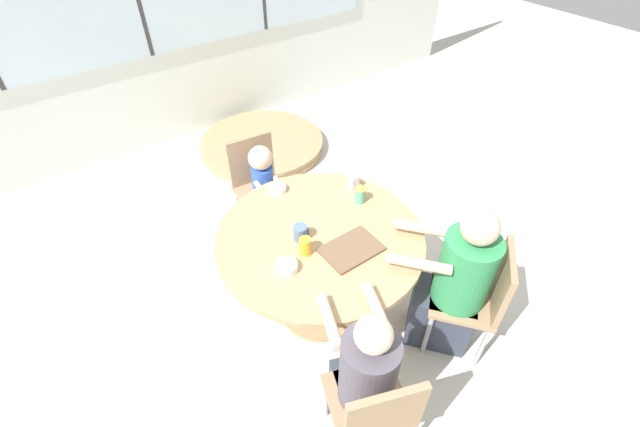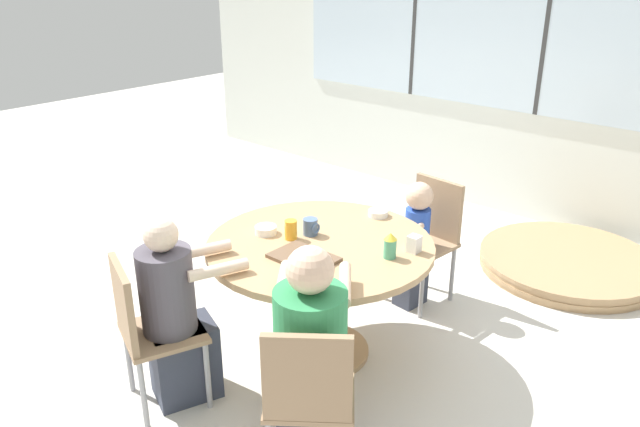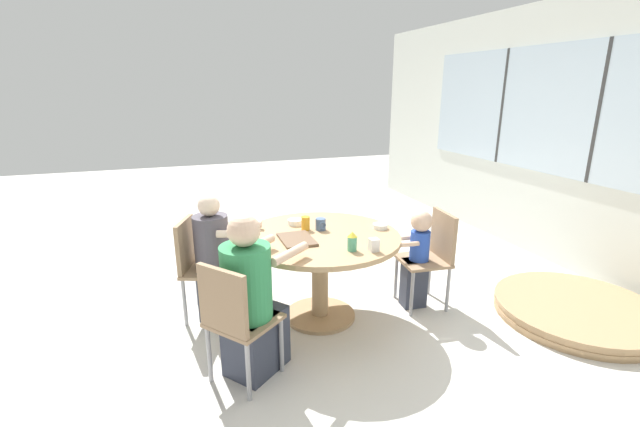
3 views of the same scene
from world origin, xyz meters
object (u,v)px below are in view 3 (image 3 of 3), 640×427
(person_man_blue_shirt, at_px, (217,263))
(person_woman_green_shirt, at_px, (251,304))
(chair_for_woman_green_shirt, at_px, (234,315))
(folded_table_stack, at_px, (577,310))
(juice_glass, at_px, (306,223))
(chair_for_man_blue_shirt, at_px, (197,260))
(bowl_white_shallow, at_px, (295,222))
(chair_for_toddler, at_px, (433,251))
(person_toddler, at_px, (417,258))
(sippy_cup, at_px, (352,241))
(milk_carton_small, at_px, (374,245))
(bowl_cereal, at_px, (380,226))
(coffee_mug, at_px, (321,224))

(person_man_blue_shirt, bearing_deg, person_woman_green_shirt, 29.83)
(chair_for_woman_green_shirt, distance_m, folded_table_stack, 2.93)
(chair_for_woman_green_shirt, height_order, juice_glass, juice_glass)
(chair_for_man_blue_shirt, relative_size, person_man_blue_shirt, 0.80)
(bowl_white_shallow, bearing_deg, folded_table_stack, 64.69)
(chair_for_toddler, bearing_deg, juice_glass, 82.26)
(person_toddler, bearing_deg, person_woman_green_shirt, 112.00)
(sippy_cup, height_order, milk_carton_small, sippy_cup)
(chair_for_woman_green_shirt, bearing_deg, person_toddler, 69.65)
(chair_for_toddler, bearing_deg, chair_for_woman_green_shirt, 112.21)
(person_man_blue_shirt, distance_m, sippy_cup, 1.21)
(chair_for_man_blue_shirt, bearing_deg, bowl_cereal, 96.42)
(chair_for_toddler, distance_m, milk_carton_small, 0.90)
(person_toddler, xyz_separation_m, folded_table_stack, (0.64, 1.22, -0.40))
(coffee_mug, relative_size, juice_glass, 0.87)
(sippy_cup, xyz_separation_m, milk_carton_small, (0.06, 0.15, -0.03))
(folded_table_stack, bearing_deg, person_man_blue_shirt, -109.52)
(sippy_cup, height_order, juice_glass, sippy_cup)
(person_woman_green_shirt, relative_size, person_man_blue_shirt, 1.07)
(bowl_white_shallow, bearing_deg, sippy_cup, 17.13)
(chair_for_woman_green_shirt, bearing_deg, juice_glass, 99.05)
(chair_for_woman_green_shirt, bearing_deg, coffee_mug, 93.01)
(person_woman_green_shirt, xyz_separation_m, bowl_cereal, (-0.52, 1.21, 0.25))
(juice_glass, height_order, milk_carton_small, juice_glass)
(person_woman_green_shirt, relative_size, sippy_cup, 7.83)
(sippy_cup, distance_m, milk_carton_small, 0.16)
(bowl_cereal, bearing_deg, person_woman_green_shirt, -66.59)
(person_woman_green_shirt, height_order, juice_glass, person_woman_green_shirt)
(chair_for_woman_green_shirt, distance_m, person_toddler, 1.77)
(person_toddler, bearing_deg, bowl_cereal, 84.01)
(bowl_white_shallow, height_order, folded_table_stack, bowl_white_shallow)
(coffee_mug, height_order, milk_carton_small, coffee_mug)
(person_woman_green_shirt, xyz_separation_m, juice_glass, (-0.70, 0.60, 0.29))
(chair_for_woman_green_shirt, xyz_separation_m, folded_table_stack, (0.08, 2.89, -0.45))
(chair_for_man_blue_shirt, bearing_deg, person_toddler, 96.89)
(chair_for_woman_green_shirt, xyz_separation_m, bowl_cereal, (-0.63, 1.34, 0.25))
(juice_glass, distance_m, milk_carton_small, 0.71)
(juice_glass, height_order, folded_table_stack, juice_glass)
(chair_for_woman_green_shirt, relative_size, person_toddler, 0.96)
(chair_for_man_blue_shirt, xyz_separation_m, coffee_mug, (0.25, 1.01, 0.28))
(person_toddler, distance_m, milk_carton_small, 0.80)
(person_man_blue_shirt, xyz_separation_m, sippy_cup, (0.72, 0.91, 0.34))
(chair_for_man_blue_shirt, height_order, milk_carton_small, chair_for_man_blue_shirt)
(chair_for_toddler, relative_size, juice_glass, 7.52)
(chair_for_toddler, bearing_deg, milk_carton_small, 121.27)
(bowl_cereal, bearing_deg, juice_glass, -106.22)
(sippy_cup, xyz_separation_m, juice_glass, (-0.57, -0.18, -0.02))
(chair_for_toddler, bearing_deg, person_woman_green_shirt, 110.14)
(chair_for_man_blue_shirt, height_order, folded_table_stack, chair_for_man_blue_shirt)
(chair_for_woman_green_shirt, distance_m, person_woman_green_shirt, 0.17)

